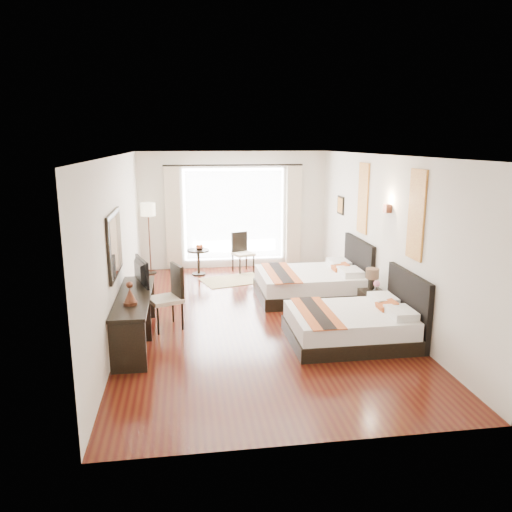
{
  "coord_description": "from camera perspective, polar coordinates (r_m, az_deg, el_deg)",
  "views": [
    {
      "loc": [
        -1.2,
        -8.16,
        3.01
      ],
      "look_at": [
        0.03,
        0.26,
        1.06
      ],
      "focal_mm": 35.0,
      "sensor_mm": 36.0,
      "label": 1
    }
  ],
  "objects": [
    {
      "name": "window_glass",
      "position": [
        12.07,
        -2.54,
        4.75
      ],
      "size": [
        2.4,
        0.02,
        2.2
      ],
      "primitive_type": "cube",
      "color": "white",
      "rests_on": "wall_window"
    },
    {
      "name": "vase",
      "position": [
        8.76,
        13.6,
        -3.69
      ],
      "size": [
        0.16,
        0.16,
        0.13
      ],
      "primitive_type": "imported",
      "rotation": [
        0.0,
        0.0,
        -0.31
      ],
      "color": "black",
      "rests_on": "nightstand"
    },
    {
      "name": "bed_far",
      "position": [
        9.91,
        6.54,
        -3.06
      ],
      "size": [
        2.04,
        1.59,
        1.15
      ],
      "color": "black",
      "rests_on": "floor"
    },
    {
      "name": "drape_right",
      "position": [
        12.21,
        4.32,
        4.73
      ],
      "size": [
        0.35,
        0.14,
        2.35
      ],
      "primitive_type": "cube",
      "color": "beige",
      "rests_on": "floor"
    },
    {
      "name": "nightstand",
      "position": [
        8.99,
        13.18,
        -5.41
      ],
      "size": [
        0.4,
        0.49,
        0.47
      ],
      "primitive_type": "cube",
      "color": "black",
      "rests_on": "floor"
    },
    {
      "name": "fruit_bowl",
      "position": [
        11.54,
        -6.48,
        0.86
      ],
      "size": [
        0.2,
        0.2,
        0.05
      ],
      "primitive_type": "imported",
      "rotation": [
        0.0,
        0.0,
        0.03
      ],
      "color": "#4B341A",
      "rests_on": "side_table"
    },
    {
      "name": "side_table",
      "position": [
        11.61,
        -6.58,
        -0.7
      ],
      "size": [
        0.51,
        0.51,
        0.59
      ],
      "primitive_type": "cylinder",
      "color": "black",
      "rests_on": "floor"
    },
    {
      "name": "wall_sconce",
      "position": [
        8.69,
        14.79,
        5.27
      ],
      "size": [
        0.1,
        0.14,
        0.14
      ],
      "primitive_type": "cube",
      "color": "#4C281B",
      "rests_on": "wall_headboard"
    },
    {
      "name": "sheer_curtain",
      "position": [
        12.01,
        -2.51,
        4.71
      ],
      "size": [
        2.3,
        0.02,
        2.1
      ],
      "primitive_type": "cube",
      "color": "white",
      "rests_on": "wall_window"
    },
    {
      "name": "desk_chair",
      "position": [
        8.38,
        -10.14,
        -6.01
      ],
      "size": [
        0.64,
        0.64,
        1.06
      ],
      "rotation": [
        0.0,
        0.0,
        3.53
      ],
      "color": "beige",
      "rests_on": "floor"
    },
    {
      "name": "wall_desk",
      "position": [
        8.38,
        -15.32,
        1.37
      ],
      "size": [
        0.01,
        7.5,
        2.8
      ],
      "primitive_type": "cube",
      "color": "silver",
      "rests_on": "floor"
    },
    {
      "name": "jute_rug",
      "position": [
        11.11,
        -2.63,
        -2.79
      ],
      "size": [
        1.54,
        1.25,
        0.01
      ],
      "primitive_type": "cube",
      "rotation": [
        0.0,
        0.0,
        0.29
      ],
      "color": "tan",
      "rests_on": "floor"
    },
    {
      "name": "table_lamp",
      "position": [
        8.9,
        13.15,
        -2.15
      ],
      "size": [
        0.23,
        0.23,
        0.37
      ],
      "color": "black",
      "rests_on": "nightstand"
    },
    {
      "name": "window_chair",
      "position": [
        11.8,
        -1.52,
        -0.45
      ],
      "size": [
        0.56,
        0.56,
        0.93
      ],
      "rotation": [
        0.0,
        0.0,
        -1.21
      ],
      "color": "beige",
      "rests_on": "floor"
    },
    {
      "name": "ceiling",
      "position": [
        8.25,
        0.05,
        11.38
      ],
      "size": [
        4.5,
        7.5,
        0.02
      ],
      "primitive_type": "cube",
      "color": "white",
      "rests_on": "wall_headboard"
    },
    {
      "name": "mirror_frame",
      "position": [
        7.61,
        -15.86,
        1.34
      ],
      "size": [
        0.04,
        1.25,
        0.95
      ],
      "primitive_type": "cube",
      "color": "black",
      "rests_on": "wall_desk"
    },
    {
      "name": "bed_near",
      "position": [
        7.89,
        11.23,
        -7.61
      ],
      "size": [
        1.9,
        1.48,
        1.06
      ],
      "color": "black",
      "rests_on": "floor"
    },
    {
      "name": "wall_entry",
      "position": [
        4.85,
        6.56,
        -6.59
      ],
      "size": [
        4.5,
        0.01,
        2.8
      ],
      "primitive_type": "cube",
      "color": "silver",
      "rests_on": "floor"
    },
    {
      "name": "wall_window",
      "position": [
        12.07,
        -2.55,
        5.23
      ],
      "size": [
        4.5,
        0.01,
        2.8
      ],
      "primitive_type": "cube",
      "color": "silver",
      "rests_on": "floor"
    },
    {
      "name": "mirror_glass",
      "position": [
        7.61,
        -15.67,
        1.35
      ],
      "size": [
        0.01,
        1.12,
        0.82
      ],
      "primitive_type": "cube",
      "color": "white",
      "rests_on": "mirror_frame"
    },
    {
      "name": "console_desk",
      "position": [
        7.89,
        -13.67,
        -6.96
      ],
      "size": [
        0.5,
        2.2,
        0.76
      ],
      "primitive_type": "cube",
      "color": "black",
      "rests_on": "floor"
    },
    {
      "name": "floor_lamp",
      "position": [
        11.66,
        -12.21,
        4.7
      ],
      "size": [
        0.33,
        0.33,
        1.66
      ],
      "color": "black",
      "rests_on": "floor"
    },
    {
      "name": "drape_left",
      "position": [
        11.92,
        -9.46,
        4.39
      ],
      "size": [
        0.35,
        0.14,
        2.35
      ],
      "primitive_type": "cube",
      "color": "beige",
      "rests_on": "floor"
    },
    {
      "name": "wall_headboard",
      "position": [
        9.0,
        14.34,
        2.2
      ],
      "size": [
        0.01,
        7.5,
        2.8
      ],
      "primitive_type": "cube",
      "color": "silver",
      "rests_on": "floor"
    },
    {
      "name": "bronze_figurine",
      "position": [
        7.29,
        -14.21,
        -4.3
      ],
      "size": [
        0.22,
        0.22,
        0.3
      ],
      "primitive_type": null,
      "rotation": [
        0.0,
        0.0,
        -0.09
      ],
      "color": "#4C281B",
      "rests_on": "console_desk"
    },
    {
      "name": "art_panel_far",
      "position": [
        9.88,
        12.13,
        6.46
      ],
      "size": [
        0.03,
        0.5,
        1.35
      ],
      "primitive_type": "cube",
      "color": "#9D4316",
      "rests_on": "wall_headboard"
    },
    {
      "name": "television",
      "position": [
        8.24,
        -13.41,
        -1.77
      ],
      "size": [
        0.32,
        0.75,
        0.44
      ],
      "primitive_type": "imported",
      "rotation": [
        0.0,
        0.0,
        1.88
      ],
      "color": "black",
      "rests_on": "console_desk"
    },
    {
      "name": "art_panel_near",
      "position": [
        7.82,
        17.85,
        4.49
      ],
      "size": [
        0.03,
        0.5,
        1.35
      ],
      "primitive_type": "cube",
      "color": "#9D4316",
      "rests_on": "wall_headboard"
    },
    {
      "name": "floor",
      "position": [
        8.78,
        0.05,
        -7.18
      ],
      "size": [
        4.5,
        7.5,
        0.01
      ],
      "primitive_type": "cube",
      "color": "#3D100B",
      "rests_on": "ground"
    }
  ]
}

